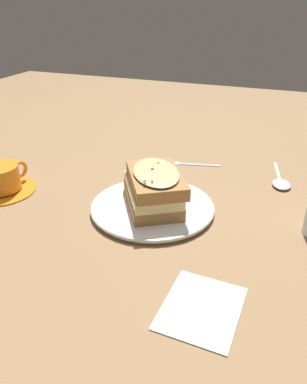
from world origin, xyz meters
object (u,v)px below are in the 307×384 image
at_px(spoon, 281,183).
at_px(dinner_plate, 154,208).
at_px(fork, 179,163).
at_px(napkin, 201,308).
at_px(teacup_with_saucer, 1,180).
at_px(sandwich, 155,189).

bearing_deg(spoon, dinner_plate, 32.60).
bearing_deg(fork, napkin, -172.31).
distance_m(teacup_with_saucer, fork, 0.43).
distance_m(dinner_plate, spoon, 0.32).
xyz_separation_m(sandwich, fork, (0.24, 0.02, -0.05)).
xyz_separation_m(fork, napkin, (-0.47, -0.18, 0.00)).
bearing_deg(dinner_plate, spoon, -46.97).
xyz_separation_m(dinner_plate, napkin, (-0.22, -0.15, -0.01)).
height_order(dinner_plate, teacup_with_saucer, teacup_with_saucer).
bearing_deg(sandwich, fork, 5.48).
height_order(teacup_with_saucer, spoon, teacup_with_saucer).
distance_m(spoon, napkin, 0.44).
distance_m(fork, napkin, 0.50).
bearing_deg(fork, spoon, -109.70).
height_order(teacup_with_saucer, napkin, teacup_with_saucer).
distance_m(sandwich, napkin, 0.28).
xyz_separation_m(teacup_with_saucer, napkin, (-0.19, -0.50, -0.02)).
xyz_separation_m(dinner_plate, fork, (0.25, 0.02, -0.01)).
xyz_separation_m(dinner_plate, teacup_with_saucer, (-0.03, 0.34, 0.02)).
xyz_separation_m(dinner_plate, spoon, (0.22, -0.23, -0.00)).
relative_size(dinner_plate, sandwich, 1.35).
distance_m(sandwich, teacup_with_saucer, 0.35).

